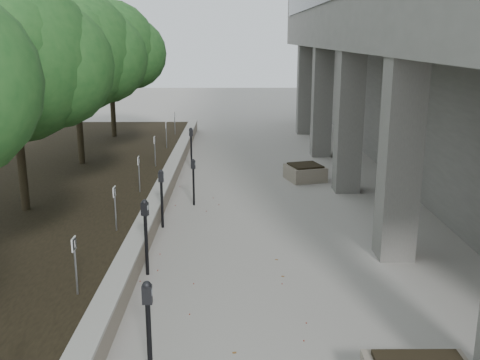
{
  "coord_description": "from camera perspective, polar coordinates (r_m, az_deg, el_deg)",
  "views": [
    {
      "loc": [
        0.15,
        -4.6,
        4.36
      ],
      "look_at": [
        0.27,
        7.64,
        1.2
      ],
      "focal_mm": 41.5,
      "sensor_mm": 36.0,
      "label": 1
    }
  ],
  "objects": [
    {
      "name": "parking_meter_1",
      "position": [
        7.34,
        -9.34,
        -15.38
      ],
      "size": [
        0.14,
        0.1,
        1.46
      ],
      "primitive_type": null,
      "rotation": [
        0.0,
        0.0,
        0.01
      ],
      "color": "black",
      "rests_on": "ground"
    },
    {
      "name": "berry_scatter",
      "position": [
        10.54,
        -1.92,
        -9.89
      ],
      "size": [
        3.3,
        14.1,
        0.02
      ],
      "primitive_type": null,
      "color": "maroon",
      "rests_on": "ground"
    },
    {
      "name": "crabapple_tree_4",
      "position": [
        18.33,
        -16.51,
        10.02
      ],
      "size": [
        4.6,
        4.0,
        5.44
      ],
      "primitive_type": null,
      "color": "#1E501E",
      "rests_on": "planting_bed"
    },
    {
      "name": "parking_sign_5",
      "position": [
        14.74,
        -10.33,
        0.58
      ],
      "size": [
        0.04,
        0.22,
        0.96
      ],
      "primitive_type": null,
      "color": "black",
      "rests_on": "planting_bed"
    },
    {
      "name": "planter_back",
      "position": [
        17.51,
        6.72,
        0.81
      ],
      "size": [
        1.33,
        1.33,
        0.5
      ],
      "primitive_type": null,
      "rotation": [
        0.0,
        0.0,
        0.29
      ],
      "color": "gray",
      "rests_on": "ground"
    },
    {
      "name": "parking_sign_3",
      "position": [
        9.17,
        -16.55,
        -8.49
      ],
      "size": [
        0.04,
        0.22,
        0.96
      ],
      "primitive_type": null,
      "color": "black",
      "rests_on": "planting_bed"
    },
    {
      "name": "planting_bed",
      "position": [
        15.31,
        -22.24,
        -2.4
      ],
      "size": [
        7.0,
        26.0,
        0.4
      ],
      "primitive_type": "cube",
      "color": "black",
      "rests_on": "ground"
    },
    {
      "name": "parking_meter_2",
      "position": [
        10.52,
        -9.63,
        -5.85
      ],
      "size": [
        0.17,
        0.14,
        1.48
      ],
      "primitive_type": null,
      "rotation": [
        0.0,
        0.0,
        -0.3
      ],
      "color": "black",
      "rests_on": "ground"
    },
    {
      "name": "parking_sign_6",
      "position": [
        17.63,
        -8.73,
        2.92
      ],
      "size": [
        0.04,
        0.22,
        0.96
      ],
      "primitive_type": null,
      "color": "black",
      "rests_on": "planting_bed"
    },
    {
      "name": "retaining_wall",
      "position": [
        14.35,
        -8.48,
        -2.33
      ],
      "size": [
        0.39,
        26.0,
        0.5
      ],
      "primitive_type": null,
      "color": "gray",
      "rests_on": "ground"
    },
    {
      "name": "parking_sign_4",
      "position": [
        11.9,
        -12.7,
        -2.9
      ],
      "size": [
        0.04,
        0.22,
        0.96
      ],
      "primitive_type": null,
      "color": "black",
      "rests_on": "planting_bed"
    },
    {
      "name": "parking_sign_8",
      "position": [
        23.5,
        -6.72,
        5.86
      ],
      "size": [
        0.04,
        0.22,
        0.96
      ],
      "primitive_type": null,
      "color": "black",
      "rests_on": "planting_bed"
    },
    {
      "name": "parking_meter_3",
      "position": [
        13.06,
        -8.04,
        -1.93
      ],
      "size": [
        0.14,
        0.1,
        1.4
      ],
      "primitive_type": null,
      "rotation": [
        0.0,
        0.0,
        -0.03
      ],
      "color": "black",
      "rests_on": "ground"
    },
    {
      "name": "parking_sign_7",
      "position": [
        20.55,
        -7.58,
        4.6
      ],
      "size": [
        0.04,
        0.22,
        0.96
      ],
      "primitive_type": null,
      "color": "black",
      "rests_on": "planting_bed"
    },
    {
      "name": "parking_meter_5",
      "position": [
        18.95,
        -5.03,
        3.3
      ],
      "size": [
        0.16,
        0.14,
        1.41
      ],
      "primitive_type": null,
      "rotation": [
        0.0,
        0.0,
        0.29
      ],
      "color": "black",
      "rests_on": "ground"
    },
    {
      "name": "crabapple_tree_5",
      "position": [
        23.17,
        -13.16,
        11.05
      ],
      "size": [
        4.6,
        4.0,
        5.44
      ],
      "primitive_type": null,
      "color": "#1E501E",
      "rests_on": "planting_bed"
    },
    {
      "name": "parking_meter_4",
      "position": [
        14.73,
        -4.8,
        -0.23
      ],
      "size": [
        0.14,
        0.12,
        1.27
      ],
      "primitive_type": null,
      "rotation": [
        0.0,
        0.0,
        -0.27
      ],
      "color": "black",
      "rests_on": "ground"
    },
    {
      "name": "crabapple_tree_3",
      "position": [
        13.6,
        -22.17,
        8.19
      ],
      "size": [
        4.6,
        4.0,
        5.44
      ],
      "primitive_type": null,
      "color": "#1E501E",
      "rests_on": "planting_bed"
    }
  ]
}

